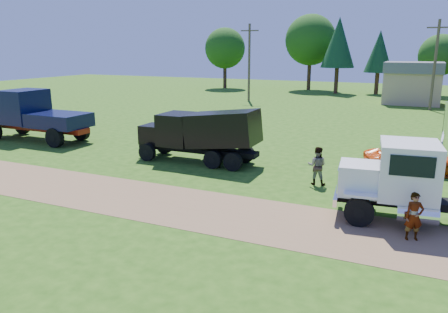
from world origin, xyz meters
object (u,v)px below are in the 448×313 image
at_px(navy_truck, 33,115).
at_px(spectator_a, 414,217).
at_px(black_dump_truck, 202,132).
at_px(orange_pickup, 413,160).
at_px(white_semi_tractor, 409,182).

distance_m(navy_truck, spectator_a, 25.47).
distance_m(black_dump_truck, spectator_a, 12.71).
bearing_deg(black_dump_truck, navy_truck, 176.39).
bearing_deg(orange_pickup, black_dump_truck, 86.62).
height_order(white_semi_tractor, orange_pickup, white_semi_tractor).
height_order(orange_pickup, spectator_a, spectator_a).
relative_size(navy_truck, orange_pickup, 1.69).
xyz_separation_m(white_semi_tractor, navy_truck, (-24.25, 5.19, 0.26)).
height_order(white_semi_tractor, spectator_a, white_semi_tractor).
relative_size(black_dump_truck, orange_pickup, 1.50).
height_order(black_dump_truck, navy_truck, navy_truck).
distance_m(white_semi_tractor, black_dump_truck, 11.71).
height_order(navy_truck, spectator_a, navy_truck).
bearing_deg(orange_pickup, navy_truck, 77.32).
distance_m(orange_pickup, spectator_a, 8.90).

